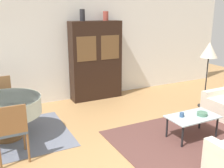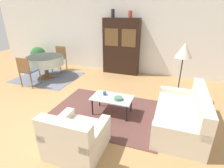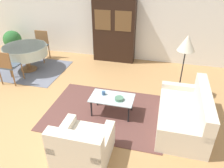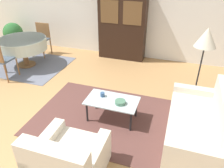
{
  "view_description": "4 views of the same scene",
  "coord_description": "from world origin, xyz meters",
  "px_view_note": "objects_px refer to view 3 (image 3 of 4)",
  "views": [
    {
      "loc": [
        -1.88,
        -2.7,
        2.25
      ],
      "look_at": [
        0.2,
        1.4,
        0.95
      ],
      "focal_mm": 42.0,
      "sensor_mm": 36.0,
      "label": 1
    },
    {
      "loc": [
        2.56,
        -2.79,
        2.25
      ],
      "look_at": [
        1.39,
        0.53,
        0.75
      ],
      "focal_mm": 28.0,
      "sensor_mm": 36.0,
      "label": 2
    },
    {
      "loc": [
        2.33,
        -3.2,
        3.0
      ],
      "look_at": [
        1.39,
        0.53,
        0.75
      ],
      "focal_mm": 35.0,
      "sensor_mm": 36.0,
      "label": 3
    },
    {
      "loc": [
        2.4,
        -2.5,
        2.6
      ],
      "look_at": [
        1.39,
        0.53,
        0.75
      ],
      "focal_mm": 35.0,
      "sensor_mm": 36.0,
      "label": 4
    }
  ],
  "objects_px": {
    "dining_chair_near": "(7,65)",
    "floor_lamp": "(187,45)",
    "armchair": "(82,146)",
    "dining_table": "(25,51)",
    "couch": "(185,115)",
    "coffee_table": "(112,99)",
    "potted_plant": "(13,40)",
    "dining_chair_far": "(41,43)",
    "bowl": "(119,99)",
    "display_cabinet": "(114,30)",
    "cup": "(104,93)"
  },
  "relations": [
    {
      "from": "dining_table",
      "to": "floor_lamp",
      "type": "distance_m",
      "value": 4.48
    },
    {
      "from": "armchair",
      "to": "dining_table",
      "type": "distance_m",
      "value": 4.0
    },
    {
      "from": "display_cabinet",
      "to": "bowl",
      "type": "height_order",
      "value": "display_cabinet"
    },
    {
      "from": "armchair",
      "to": "dining_chair_near",
      "type": "xyz_separation_m",
      "value": [
        -2.82,
        1.97,
        0.26
      ]
    },
    {
      "from": "bowl",
      "to": "coffee_table",
      "type": "bearing_deg",
      "value": 162.27
    },
    {
      "from": "dining_table",
      "to": "dining_chair_far",
      "type": "height_order",
      "value": "dining_chair_far"
    },
    {
      "from": "dining_chair_far",
      "to": "dining_chair_near",
      "type": "bearing_deg",
      "value": 90.0
    },
    {
      "from": "display_cabinet",
      "to": "floor_lamp",
      "type": "bearing_deg",
      "value": -40.64
    },
    {
      "from": "coffee_table",
      "to": "armchair",
      "type": "bearing_deg",
      "value": -97.33
    },
    {
      "from": "dining_chair_near",
      "to": "display_cabinet",
      "type": "bearing_deg",
      "value": 43.48
    },
    {
      "from": "display_cabinet",
      "to": "dining_chair_far",
      "type": "bearing_deg",
      "value": -166.93
    },
    {
      "from": "couch",
      "to": "armchair",
      "type": "bearing_deg",
      "value": 127.45
    },
    {
      "from": "couch",
      "to": "dining_chair_near",
      "type": "xyz_separation_m",
      "value": [
        -4.51,
        0.68,
        0.27
      ]
    },
    {
      "from": "dining_table",
      "to": "cup",
      "type": "height_order",
      "value": "dining_table"
    },
    {
      "from": "floor_lamp",
      "to": "potted_plant",
      "type": "relative_size",
      "value": 1.91
    },
    {
      "from": "couch",
      "to": "dining_table",
      "type": "height_order",
      "value": "couch"
    },
    {
      "from": "dining_chair_near",
      "to": "floor_lamp",
      "type": "relative_size",
      "value": 0.6
    },
    {
      "from": "bowl",
      "to": "potted_plant",
      "type": "xyz_separation_m",
      "value": [
        -4.39,
        2.59,
        0.03
      ]
    },
    {
      "from": "couch",
      "to": "cup",
      "type": "xyz_separation_m",
      "value": [
        -1.72,
        0.11,
        0.17
      ]
    },
    {
      "from": "dining_chair_far",
      "to": "cup",
      "type": "xyz_separation_m",
      "value": [
        2.79,
        -2.25,
        -0.1
      ]
    },
    {
      "from": "coffee_table",
      "to": "bowl",
      "type": "height_order",
      "value": "bowl"
    },
    {
      "from": "armchair",
      "to": "bowl",
      "type": "relative_size",
      "value": 4.86
    },
    {
      "from": "couch",
      "to": "floor_lamp",
      "type": "bearing_deg",
      "value": 4.95
    },
    {
      "from": "couch",
      "to": "bowl",
      "type": "height_order",
      "value": "couch"
    },
    {
      "from": "coffee_table",
      "to": "dining_table",
      "type": "xyz_separation_m",
      "value": [
        -3.0,
        1.47,
        0.24
      ]
    },
    {
      "from": "dining_chair_far",
      "to": "potted_plant",
      "type": "distance_m",
      "value": 1.26
    },
    {
      "from": "dining_chair_near",
      "to": "floor_lamp",
      "type": "xyz_separation_m",
      "value": [
        4.41,
        0.46,
        0.77
      ]
    },
    {
      "from": "armchair",
      "to": "dining_chair_near",
      "type": "distance_m",
      "value": 3.45
    },
    {
      "from": "dining_table",
      "to": "potted_plant",
      "type": "bearing_deg",
      "value": 139.07
    },
    {
      "from": "dining_chair_near",
      "to": "potted_plant",
      "type": "height_order",
      "value": "dining_chair_near"
    },
    {
      "from": "potted_plant",
      "to": "dining_chair_near",
      "type": "bearing_deg",
      "value": -57.17
    },
    {
      "from": "dining_chair_far",
      "to": "potted_plant",
      "type": "bearing_deg",
      "value": -10.48
    },
    {
      "from": "dining_table",
      "to": "dining_chair_near",
      "type": "bearing_deg",
      "value": -90.0
    },
    {
      "from": "dining_chair_far",
      "to": "bowl",
      "type": "relative_size",
      "value": 5.11
    },
    {
      "from": "couch",
      "to": "cup",
      "type": "distance_m",
      "value": 1.73
    },
    {
      "from": "coffee_table",
      "to": "potted_plant",
      "type": "bearing_deg",
      "value": 149.03
    },
    {
      "from": "dining_chair_near",
      "to": "floor_lamp",
      "type": "bearing_deg",
      "value": 5.89
    },
    {
      "from": "coffee_table",
      "to": "floor_lamp",
      "type": "relative_size",
      "value": 0.6
    },
    {
      "from": "cup",
      "to": "floor_lamp",
      "type": "bearing_deg",
      "value": 32.18
    },
    {
      "from": "dining_table",
      "to": "dining_chair_near",
      "type": "xyz_separation_m",
      "value": [
        0.0,
        -0.84,
        -0.06
      ]
    },
    {
      "from": "display_cabinet",
      "to": "dining_table",
      "type": "bearing_deg",
      "value": -149.45
    },
    {
      "from": "coffee_table",
      "to": "dining_chair_near",
      "type": "bearing_deg",
      "value": 168.15
    },
    {
      "from": "couch",
      "to": "coffee_table",
      "type": "bearing_deg",
      "value": 88.16
    },
    {
      "from": "armchair",
      "to": "cup",
      "type": "xyz_separation_m",
      "value": [
        -0.03,
        1.4,
        0.17
      ]
    },
    {
      "from": "dining_chair_near",
      "to": "bowl",
      "type": "height_order",
      "value": "dining_chair_near"
    },
    {
      "from": "dining_table",
      "to": "dining_chair_far",
      "type": "xyz_separation_m",
      "value": [
        -0.0,
        0.84,
        -0.06
      ]
    },
    {
      "from": "couch",
      "to": "armchair",
      "type": "distance_m",
      "value": 2.12
    },
    {
      "from": "coffee_table",
      "to": "dining_table",
      "type": "height_order",
      "value": "dining_table"
    },
    {
      "from": "cup",
      "to": "coffee_table",
      "type": "bearing_deg",
      "value": -17.43
    },
    {
      "from": "floor_lamp",
      "to": "potted_plant",
      "type": "bearing_deg",
      "value": 165.55
    }
  ]
}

